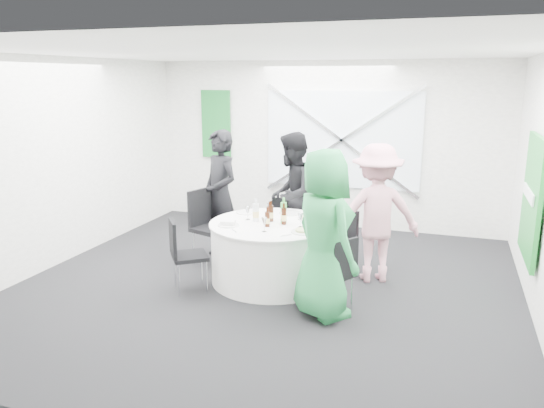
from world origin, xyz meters
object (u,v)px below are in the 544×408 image
(person_man_back, at_px, (292,195))
(chair_back_right, at_px, (343,235))
(chair_front_right, at_px, (338,269))
(person_woman_green, at_px, (324,234))
(chair_front_left, at_px, (183,250))
(chair_back, at_px, (283,222))
(clear_water_bottle, at_px, (256,213))
(banquet_table, at_px, (272,252))
(person_woman_pink, at_px, (376,213))
(green_water_bottle, at_px, (284,213))
(chair_back_left, at_px, (207,220))
(person_man_back_left, at_px, (220,195))

(person_man_back, bearing_deg, chair_back_right, 62.22)
(chair_front_right, relative_size, person_man_back, 0.48)
(person_woman_green, bearing_deg, chair_front_left, 39.22)
(chair_back, relative_size, clear_water_bottle, 2.82)
(chair_back, relative_size, chair_back_right, 0.97)
(banquet_table, relative_size, chair_front_left, 1.75)
(banquet_table, relative_size, chair_front_right, 1.84)
(person_woman_pink, xyz_separation_m, green_water_bottle, (-1.07, -0.44, 0.02))
(chair_back_left, height_order, chair_front_left, chair_back_left)
(chair_back_right, distance_m, person_woman_green, 1.50)
(chair_back_left, bearing_deg, person_woman_green, -102.12)
(chair_back_left, bearing_deg, chair_back, -32.66)
(person_woman_green, distance_m, green_water_bottle, 1.05)
(chair_back_left, distance_m, person_woman_green, 2.23)
(chair_front_left, bearing_deg, clear_water_bottle, -82.25)
(banquet_table, xyz_separation_m, person_man_back, (-0.06, 1.05, 0.51))
(chair_back_left, height_order, clear_water_bottle, clear_water_bottle)
(banquet_table, height_order, chair_back_left, chair_back_left)
(person_woman_pink, relative_size, green_water_bottle, 5.35)
(banquet_table, bearing_deg, person_woman_green, -42.42)
(chair_front_left, relative_size, clear_water_bottle, 3.08)
(person_woman_green, relative_size, green_water_bottle, 5.59)
(chair_front_right, height_order, clear_water_bottle, clear_water_bottle)
(green_water_bottle, xyz_separation_m, clear_water_bottle, (-0.36, -0.02, -0.02))
(banquet_table, relative_size, person_man_back_left, 0.86)
(person_man_back_left, xyz_separation_m, green_water_bottle, (1.14, -0.63, -0.02))
(chair_back_left, relative_size, person_woman_green, 0.57)
(banquet_table, height_order, chair_front_left, chair_front_left)
(chair_back, relative_size, person_woman_green, 0.45)
(chair_back_right, relative_size, chair_front_left, 0.94)
(chair_back_left, bearing_deg, green_water_bottle, -86.90)
(chair_back_left, relative_size, chair_back_right, 1.23)
(chair_back_right, xyz_separation_m, person_man_back_left, (-1.76, -0.01, 0.42))
(person_man_back, bearing_deg, clear_water_bottle, -11.66)
(chair_back_right, bearing_deg, person_man_back, -155.45)
(chair_back_left, xyz_separation_m, chair_back_right, (1.83, 0.32, -0.12))
(chair_back_right, bearing_deg, person_woman_pink, 23.95)
(banquet_table, height_order, chair_back, chair_back)
(chair_back_left, relative_size, green_water_bottle, 3.16)
(banquet_table, xyz_separation_m, chair_front_left, (-0.90, -0.67, 0.14))
(banquet_table, relative_size, person_man_back, 0.88)
(person_man_back_left, distance_m, clear_water_bottle, 1.02)
(chair_front_right, distance_m, chair_front_left, 1.87)
(chair_back, relative_size, person_man_back_left, 0.45)
(chair_back_right, bearing_deg, chair_back, -152.74)
(person_man_back, bearing_deg, chair_back_left, -58.54)
(banquet_table, height_order, chair_front_right, chair_front_right)
(chair_front_left, bearing_deg, banquet_table, -90.00)
(chair_front_left, distance_m, clear_water_bottle, 1.02)
(chair_front_right, distance_m, clear_water_bottle, 1.40)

